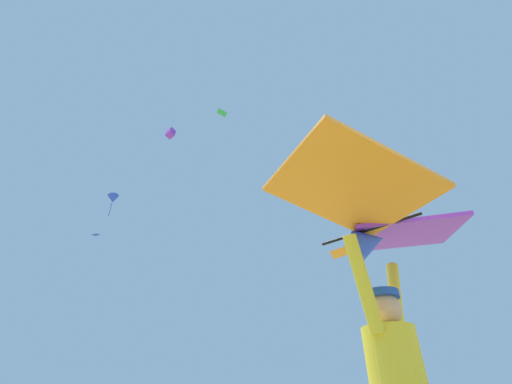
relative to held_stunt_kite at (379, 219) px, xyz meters
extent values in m
cylinder|color=yellow|center=(-0.03, 0.09, -1.05)|extent=(0.42, 0.42, 0.56)
sphere|color=tan|center=(-0.03, 0.09, -0.66)|extent=(0.23, 0.23, 0.23)
cylinder|color=#1E47AD|center=(-0.03, 0.09, -0.56)|extent=(0.30, 0.30, 0.05)
cylinder|color=yellow|center=(0.23, 0.17, -0.54)|extent=(0.29, 0.17, 0.62)
cylinder|color=yellow|center=(-0.28, 0.01, -0.54)|extent=(0.29, 0.17, 0.62)
cylinder|color=black|center=(-0.03, 0.09, -0.06)|extent=(0.26, 0.78, 0.02)
cube|color=purple|center=(0.47, 0.12, 0.04)|extent=(1.24, 1.23, 0.23)
cube|color=orange|center=(-0.45, -0.16, 0.04)|extent=(1.05, 0.93, 0.23)
cone|color=blue|center=(-0.03, 0.09, -0.16)|extent=(0.29, 0.26, 0.24)
pyramid|color=blue|center=(1.31, 31.61, 13.31)|extent=(0.61, 0.62, 0.22)
cone|color=blue|center=(0.96, 23.26, 12.73)|extent=(1.20, 1.18, 0.77)
cylinder|color=#203595|center=(0.96, 23.26, 11.84)|extent=(0.04, 0.04, 1.16)
cube|color=purple|center=(3.79, 21.04, 19.11)|extent=(0.88, 0.95, 1.12)
pyramid|color=green|center=(6.29, 16.40, 18.94)|extent=(1.00, 1.00, 0.38)
pyramid|color=orange|center=(9.77, 9.48, 5.46)|extent=(1.00, 0.99, 0.30)
cone|color=blue|center=(5.31, 4.72, -0.27)|extent=(0.28, 0.24, 0.24)
camera|label=1|loc=(-2.05, -1.46, -1.28)|focal=24.53mm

